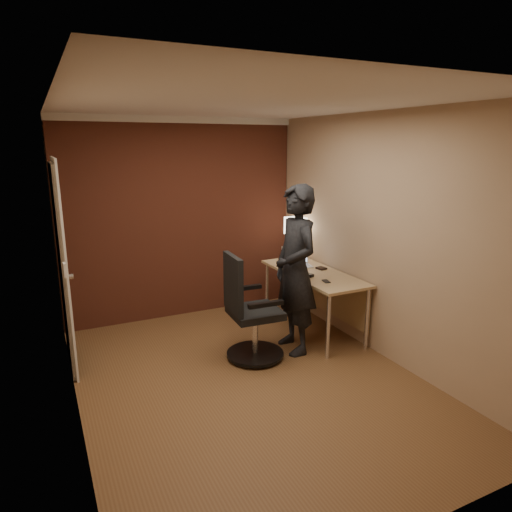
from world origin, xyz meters
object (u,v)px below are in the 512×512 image
wallet (321,268)px  person (295,270)px  desk (318,282)px  phone (326,281)px  laptop (296,260)px  office_chair (249,315)px  mouse (309,275)px  desk_lamp (296,227)px

wallet → person: 0.74m
desk → person: bearing=-146.5°
phone → person: 0.40m
laptop → office_chair: (-0.96, -0.67, -0.31)m
phone → wallet: bearing=75.1°
mouse → office_chair: 0.90m
mouse → person: size_ratio=0.06×
desk → person: (-0.52, -0.35, 0.29)m
desk_lamp → phone: size_ratio=4.65×
desk_lamp → office_chair: desk_lamp is taller
person → phone: bearing=86.8°
desk → wallet: (0.08, 0.06, 0.14)m
desk → laptop: bearing=107.8°
laptop → person: size_ratio=0.21×
desk_lamp → laptop: (-0.18, -0.33, -0.35)m
phone → person: person is taller
desk_lamp → office_chair: (-1.14, -1.01, -0.66)m
mouse → wallet: bearing=14.3°
desk → wallet: bearing=37.2°
person → mouse: bearing=127.9°
mouse → desk: bearing=13.0°
phone → desk_lamp: bearing=90.7°
laptop → phone: 0.73m
laptop → desk_lamp: bearing=61.7°
office_chair → laptop: bearing=35.2°
office_chair → person: person is taller
wallet → desk: bearing=-142.8°
wallet → office_chair: size_ratio=0.10×
desk → wallet: wallet is taller
desk_lamp → mouse: size_ratio=5.35×
person → wallet: bearing=127.6°
wallet → office_chair: 1.24m
laptop → phone: (-0.05, -0.72, -0.06)m
laptop → phone: size_ratio=3.26×
desk_lamp → person: bearing=-120.5°
office_chair → person: 0.68m
laptop → wallet: laptop is taller
wallet → office_chair: (-1.14, -0.40, -0.26)m
desk → laptop: 0.40m
office_chair → person: (0.54, -0.00, 0.41)m
wallet → laptop: bearing=124.0°
mouse → office_chair: size_ratio=0.09×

